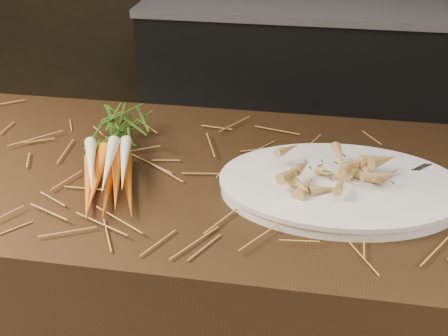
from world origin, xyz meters
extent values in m
cube|color=black|center=(0.00, 0.30, 0.45)|extent=(2.40, 0.70, 0.90)
cube|color=black|center=(0.30, 2.18, 0.40)|extent=(1.80, 0.60, 0.80)
cube|color=#99999E|center=(0.30, 2.18, 0.82)|extent=(1.82, 0.62, 0.04)
cone|color=#C84609|center=(-0.14, 0.18, 0.92)|extent=(0.11, 0.25, 0.03)
cone|color=#C84609|center=(-0.10, 0.19, 0.92)|extent=(0.09, 0.25, 0.03)
cone|color=#C84609|center=(-0.06, 0.20, 0.92)|extent=(0.12, 0.25, 0.03)
cone|color=#C84609|center=(-0.12, 0.17, 0.94)|extent=(0.09, 0.25, 0.03)
cone|color=#C84609|center=(-0.08, 0.18, 0.94)|extent=(0.11, 0.25, 0.03)
cone|color=beige|center=(-0.13, 0.19, 0.96)|extent=(0.11, 0.23, 0.04)
cone|color=beige|center=(-0.10, 0.19, 0.96)|extent=(0.08, 0.23, 0.04)
cone|color=beige|center=(-0.07, 0.21, 0.96)|extent=(0.09, 0.23, 0.04)
ellipsoid|color=#2B5A12|center=(-0.16, 0.39, 0.95)|extent=(0.20, 0.25, 0.08)
cube|color=silver|center=(0.55, 0.25, 0.93)|extent=(0.14, 0.15, 0.00)
camera|label=1|loc=(0.30, -0.75, 1.53)|focal=45.00mm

